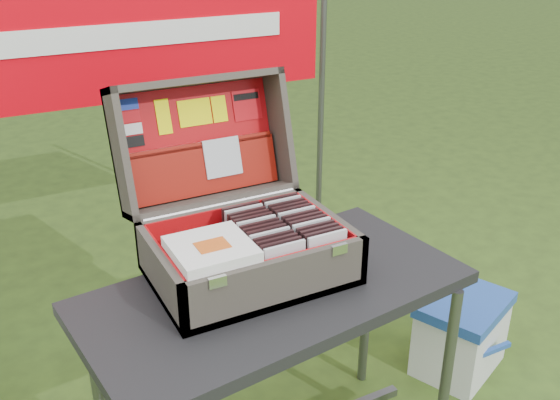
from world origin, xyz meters
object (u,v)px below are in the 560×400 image
table (275,382)px  cardboard_box (341,292)px  cooler (461,334)px  suitcase (239,189)px

table → cardboard_box: 0.88m
table → cooler: size_ratio=3.07×
suitcase → cooler: bearing=-2.9°
table → cardboard_box: (0.63, 0.58, -0.18)m
suitcase → cardboard_box: suitcase is taller
table → cooler: table is taller
cooler → cardboard_box: cardboard_box is taller
cooler → cardboard_box: 0.55m
table → suitcase: 0.65m
suitcase → table: bearing=-75.6°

